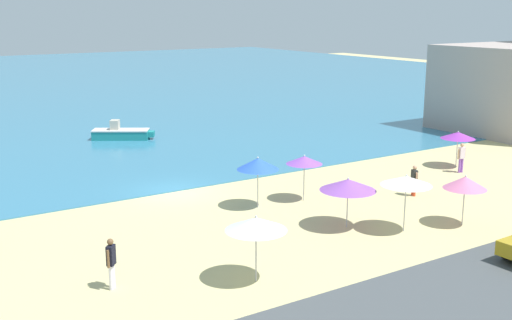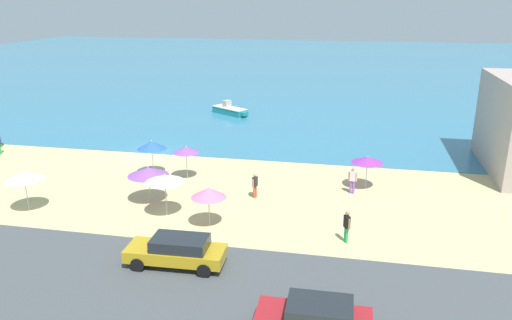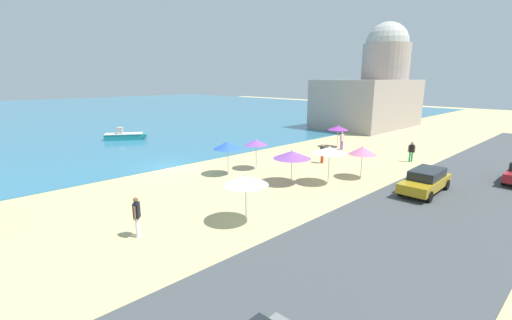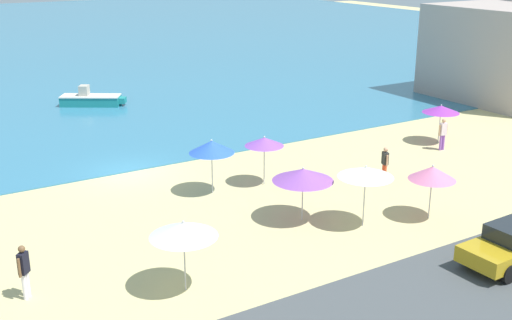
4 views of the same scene
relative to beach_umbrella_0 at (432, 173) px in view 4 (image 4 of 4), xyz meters
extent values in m
plane|color=#C9BA7F|center=(-8.41, 11.78, -1.96)|extent=(160.00, 160.00, 0.00)
cylinder|color=#B2B2B7|center=(0.00, 0.00, -1.09)|extent=(0.05, 0.05, 1.73)
cone|color=pink|center=(0.00, 0.00, 0.00)|extent=(1.90, 1.90, 0.55)
sphere|color=silver|center=(0.00, 0.00, 0.31)|extent=(0.08, 0.08, 0.08)
cylinder|color=#B2B2B7|center=(-10.97, -0.08, -0.98)|extent=(0.05, 0.05, 1.95)
cone|color=silver|center=(-10.97, -0.08, 0.18)|extent=(2.18, 2.18, 0.47)
sphere|color=silver|center=(-10.97, -0.08, 0.44)|extent=(0.08, 0.08, 0.08)
cylinder|color=#B2B2B7|center=(-3.61, 6.87, -0.99)|extent=(0.05, 0.05, 1.93)
cone|color=purple|center=(-3.61, 6.87, 0.12)|extent=(1.81, 1.81, 0.40)
sphere|color=silver|center=(-3.61, 6.87, 0.35)|extent=(0.08, 0.08, 0.08)
cylinder|color=#B2B2B7|center=(-4.52, 2.55, -1.08)|extent=(0.05, 0.05, 1.75)
cone|color=purple|center=(-4.52, 2.55, 0.00)|extent=(2.47, 2.47, 0.50)
sphere|color=silver|center=(-4.52, 2.55, 0.28)|extent=(0.08, 0.08, 0.08)
cylinder|color=#B2B2B7|center=(-2.78, 0.83, -0.90)|extent=(0.05, 0.05, 2.12)
cone|color=white|center=(-2.78, 0.83, 0.31)|extent=(2.19, 2.19, 0.40)
sphere|color=silver|center=(-2.78, 0.83, 0.54)|extent=(0.08, 0.08, 0.08)
cylinder|color=#B2B2B7|center=(-6.19, 7.13, -0.98)|extent=(0.05, 0.05, 1.95)
cone|color=blue|center=(-6.19, 7.13, 0.22)|extent=(2.02, 2.02, 0.55)
sphere|color=silver|center=(-6.19, 7.13, 0.52)|extent=(0.08, 0.08, 0.08)
cylinder|color=#B2B2B7|center=(8.39, 7.41, -1.05)|extent=(0.05, 0.05, 1.81)
cone|color=purple|center=(8.39, 7.41, 0.01)|extent=(2.05, 2.05, 0.40)
sphere|color=silver|center=(8.39, 7.41, 0.24)|extent=(0.08, 0.08, 0.08)
cylinder|color=white|center=(-15.50, 2.01, -1.52)|extent=(0.14, 0.14, 0.88)
cylinder|color=white|center=(-15.38, 2.14, -1.52)|extent=(0.14, 0.14, 0.88)
cube|color=black|center=(-15.44, 2.08, -0.73)|extent=(0.41, 0.41, 0.70)
sphere|color=brown|center=(-15.44, 2.08, -0.25)|extent=(0.22, 0.22, 0.22)
cylinder|color=brown|center=(-15.60, 1.90, -0.78)|extent=(0.09, 0.09, 0.63)
cylinder|color=brown|center=(-15.27, 2.25, -0.78)|extent=(0.09, 0.09, 0.63)
cylinder|color=#8E53BA|center=(7.44, 6.36, -1.53)|extent=(0.14, 0.14, 0.85)
cylinder|color=#8E53BA|center=(7.62, 6.34, -1.53)|extent=(0.14, 0.14, 0.85)
cube|color=silver|center=(7.53, 6.35, -0.77)|extent=(0.39, 0.27, 0.67)
sphere|color=tan|center=(7.53, 6.35, -0.30)|extent=(0.22, 0.22, 0.22)
cylinder|color=tan|center=(7.29, 6.39, -0.82)|extent=(0.09, 0.09, 0.61)
cylinder|color=tan|center=(7.77, 6.31, -0.82)|extent=(0.09, 0.09, 0.61)
cylinder|color=#DF4625|center=(1.60, 4.36, -1.58)|extent=(0.14, 0.14, 0.76)
cylinder|color=#DF4625|center=(1.65, 4.54, -1.58)|extent=(0.14, 0.14, 0.76)
cube|color=#292A29|center=(1.62, 4.45, -0.89)|extent=(0.32, 0.41, 0.60)
sphere|color=tan|center=(1.62, 4.45, -0.46)|extent=(0.22, 0.22, 0.22)
cylinder|color=tan|center=(1.55, 4.22, -0.94)|extent=(0.09, 0.09, 0.54)
cylinder|color=tan|center=(1.70, 4.68, -0.94)|extent=(0.09, 0.09, 0.54)
cylinder|color=black|center=(-1.82, -5.25, -1.58)|extent=(0.65, 0.24, 0.64)
cylinder|color=black|center=(-1.88, -3.66, -1.58)|extent=(0.65, 0.24, 0.64)
cube|color=teal|center=(-5.58, 26.44, -1.59)|extent=(4.12, 3.27, 0.64)
cube|color=teal|center=(-3.71, 25.25, -1.52)|extent=(0.76, 0.85, 0.38)
cube|color=silver|center=(-5.58, 26.44, -1.22)|extent=(4.16, 3.34, 0.08)
cube|color=#B2AD9E|center=(-5.93, 26.66, -0.88)|extent=(0.93, 0.98, 0.78)
camera|label=1|loc=(-22.41, -17.70, 7.38)|focal=45.00mm
camera|label=2|loc=(7.37, -23.75, 9.96)|focal=35.00mm
camera|label=3|loc=(-21.34, -11.57, 4.84)|focal=24.00mm
camera|label=4|loc=(-18.61, -16.87, 8.50)|focal=45.00mm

